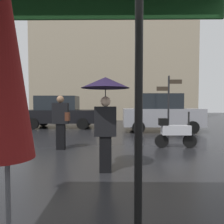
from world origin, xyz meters
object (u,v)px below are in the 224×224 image
object	(u,v)px
pedestrian_with_umbrella	(105,97)
parked_scooter	(174,132)
pedestrian_with_bag	(61,119)
folded_patio_umbrella_near	(5,61)
parked_car_right	(60,112)
street_signpost	(169,100)
parked_car_left	(161,113)

from	to	relation	value
pedestrian_with_umbrella	parked_scooter	size ratio (longest dim) A/B	1.47
pedestrian_with_umbrella	pedestrian_with_bag	world-z (taller)	pedestrian_with_umbrella
folded_patio_umbrella_near	parked_car_right	size ratio (longest dim) A/B	0.60
parked_scooter	street_signpost	xyz separation A→B (m)	(0.30, 1.86, 1.09)
folded_patio_umbrella_near	pedestrian_with_umbrella	world-z (taller)	folded_patio_umbrella_near
pedestrian_with_umbrella	pedestrian_with_bag	bearing A→B (deg)	60.35
folded_patio_umbrella_near	street_signpost	world-z (taller)	street_signpost
pedestrian_with_umbrella	pedestrian_with_bag	size ratio (longest dim) A/B	1.18
pedestrian_with_bag	parked_scooter	world-z (taller)	pedestrian_with_bag
folded_patio_umbrella_near	parked_scooter	world-z (taller)	folded_patio_umbrella_near
parked_scooter	parked_car_right	world-z (taller)	parked_car_right
street_signpost	parked_car_right	bearing A→B (deg)	147.02
folded_patio_umbrella_near	parked_car_right	distance (m)	11.24
parked_scooter	parked_car_left	distance (m)	4.03
parked_car_right	street_signpost	xyz separation A→B (m)	(5.74, -3.72, 0.65)
parked_car_right	street_signpost	bearing A→B (deg)	-50.16
parked_car_left	street_signpost	xyz separation A→B (m)	(-0.15, -2.11, 0.63)
pedestrian_with_umbrella	parked_scooter	world-z (taller)	pedestrian_with_umbrella
street_signpost	parked_car_left	bearing A→B (deg)	86.06
pedestrian_with_bag	parked_scooter	xyz separation A→B (m)	(3.81, 0.28, -0.45)
pedestrian_with_umbrella	parked_scooter	bearing A→B (deg)	-18.39
pedestrian_with_umbrella	street_signpost	bearing A→B (deg)	-6.31
parked_scooter	parked_car_left	size ratio (longest dim) A/B	0.34
parked_scooter	parked_car_left	world-z (taller)	parked_car_left
folded_patio_umbrella_near	street_signpost	xyz separation A→B (m)	(3.15, 7.19, -0.18)
street_signpost	parked_scooter	bearing A→B (deg)	-99.18
pedestrian_with_bag	parked_car_left	world-z (taller)	parked_car_left
parked_scooter	street_signpost	distance (m)	2.18
pedestrian_with_umbrella	parked_car_left	bearing A→B (deg)	1.57
folded_patio_umbrella_near	parked_scooter	bearing A→B (deg)	61.83
folded_patio_umbrella_near	pedestrian_with_bag	bearing A→B (deg)	100.75
parked_car_right	parked_car_left	bearing A→B (deg)	-32.49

